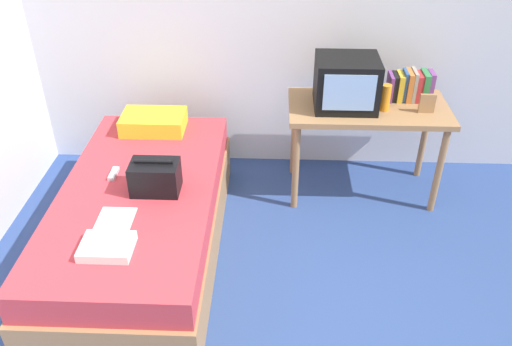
{
  "coord_description": "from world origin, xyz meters",
  "views": [
    {
      "loc": [
        -0.03,
        -1.98,
        2.46
      ],
      "look_at": [
        -0.15,
        0.94,
        0.52
      ],
      "focal_mm": 37.05,
      "sensor_mm": 36.0,
      "label": 1
    }
  ],
  "objects_px": {
    "remote_dark": "(125,244)",
    "folded_towel": "(107,247)",
    "book_row": "(410,86)",
    "magazine": "(114,223)",
    "remote_silver": "(114,174)",
    "bed": "(142,220)",
    "tv": "(346,83)",
    "picture_frame": "(427,104)",
    "pillow": "(154,122)",
    "water_bottle": "(385,98)",
    "desk": "(367,117)",
    "handbag": "(155,177)"
  },
  "relations": [
    {
      "from": "remote_dark",
      "to": "folded_towel",
      "type": "relative_size",
      "value": 0.56
    },
    {
      "from": "book_row",
      "to": "remote_dark",
      "type": "height_order",
      "value": "book_row"
    },
    {
      "from": "magazine",
      "to": "remote_silver",
      "type": "bearing_deg",
      "value": 105.06
    },
    {
      "from": "bed",
      "to": "tv",
      "type": "distance_m",
      "value": 1.71
    },
    {
      "from": "magazine",
      "to": "picture_frame",
      "type": "bearing_deg",
      "value": 27.87
    },
    {
      "from": "tv",
      "to": "pillow",
      "type": "bearing_deg",
      "value": -179.79
    },
    {
      "from": "remote_silver",
      "to": "water_bottle",
      "type": "bearing_deg",
      "value": 17.6
    },
    {
      "from": "desk",
      "to": "pillow",
      "type": "height_order",
      "value": "desk"
    },
    {
      "from": "picture_frame",
      "to": "remote_silver",
      "type": "distance_m",
      "value": 2.21
    },
    {
      "from": "remote_dark",
      "to": "folded_towel",
      "type": "height_order",
      "value": "folded_towel"
    },
    {
      "from": "magazine",
      "to": "desk",
      "type": "bearing_deg",
      "value": 35.58
    },
    {
      "from": "picture_frame",
      "to": "water_bottle",
      "type": "bearing_deg",
      "value": 173.88
    },
    {
      "from": "magazine",
      "to": "water_bottle",
      "type": "bearing_deg",
      "value": 32.52
    },
    {
      "from": "picture_frame",
      "to": "remote_silver",
      "type": "xyz_separation_m",
      "value": [
        -2.12,
        -0.55,
        -0.28
      ]
    },
    {
      "from": "water_bottle",
      "to": "pillow",
      "type": "relative_size",
      "value": 0.41
    },
    {
      "from": "desk",
      "to": "folded_towel",
      "type": "distance_m",
      "value": 2.09
    },
    {
      "from": "bed",
      "to": "handbag",
      "type": "xyz_separation_m",
      "value": [
        0.13,
        -0.03,
        0.37
      ]
    },
    {
      "from": "picture_frame",
      "to": "handbag",
      "type": "xyz_separation_m",
      "value": [
        -1.8,
        -0.71,
        -0.19
      ]
    },
    {
      "from": "water_bottle",
      "to": "pillow",
      "type": "xyz_separation_m",
      "value": [
        -1.69,
        0.05,
        -0.26
      ]
    },
    {
      "from": "remote_dark",
      "to": "remote_silver",
      "type": "xyz_separation_m",
      "value": [
        -0.25,
        0.69,
        0.0
      ]
    },
    {
      "from": "water_bottle",
      "to": "folded_towel",
      "type": "bearing_deg",
      "value": -141.79
    },
    {
      "from": "water_bottle",
      "to": "picture_frame",
      "type": "relative_size",
      "value": 1.37
    },
    {
      "from": "picture_frame",
      "to": "remote_dark",
      "type": "distance_m",
      "value": 2.27
    },
    {
      "from": "water_bottle",
      "to": "remote_silver",
      "type": "xyz_separation_m",
      "value": [
        -1.83,
        -0.58,
        -0.31
      ]
    },
    {
      "from": "remote_dark",
      "to": "desk",
      "type": "bearing_deg",
      "value": 41.8
    },
    {
      "from": "handbag",
      "to": "folded_towel",
      "type": "distance_m",
      "value": 0.6
    },
    {
      "from": "pillow",
      "to": "remote_dark",
      "type": "bearing_deg",
      "value": -85.57
    },
    {
      "from": "water_bottle",
      "to": "magazine",
      "type": "height_order",
      "value": "water_bottle"
    },
    {
      "from": "pillow",
      "to": "remote_silver",
      "type": "xyz_separation_m",
      "value": [
        -0.14,
        -0.63,
        -0.05
      ]
    },
    {
      "from": "tv",
      "to": "remote_dark",
      "type": "bearing_deg",
      "value": -134.71
    },
    {
      "from": "magazine",
      "to": "folded_towel",
      "type": "distance_m",
      "value": 0.23
    },
    {
      "from": "tv",
      "to": "magazine",
      "type": "bearing_deg",
      "value": -141.35
    },
    {
      "from": "bed",
      "to": "desk",
      "type": "relative_size",
      "value": 1.72
    },
    {
      "from": "bed",
      "to": "picture_frame",
      "type": "relative_size",
      "value": 14.24
    },
    {
      "from": "water_bottle",
      "to": "bed",
      "type": "bearing_deg",
      "value": -156.5
    },
    {
      "from": "desk",
      "to": "magazine",
      "type": "relative_size",
      "value": 4.0
    },
    {
      "from": "folded_towel",
      "to": "picture_frame",
      "type": "bearing_deg",
      "value": 33.21
    },
    {
      "from": "book_row",
      "to": "remote_dark",
      "type": "distance_m",
      "value": 2.33
    },
    {
      "from": "picture_frame",
      "to": "book_row",
      "type": "bearing_deg",
      "value": 110.05
    },
    {
      "from": "book_row",
      "to": "magazine",
      "type": "bearing_deg",
      "value": -146.42
    },
    {
      "from": "water_bottle",
      "to": "folded_towel",
      "type": "height_order",
      "value": "water_bottle"
    },
    {
      "from": "tv",
      "to": "picture_frame",
      "type": "bearing_deg",
      "value": -8.47
    },
    {
      "from": "tv",
      "to": "remote_dark",
      "type": "relative_size",
      "value": 2.82
    },
    {
      "from": "remote_silver",
      "to": "folded_towel",
      "type": "relative_size",
      "value": 0.51
    },
    {
      "from": "desk",
      "to": "tv",
      "type": "height_order",
      "value": "tv"
    },
    {
      "from": "desk",
      "to": "magazine",
      "type": "distance_m",
      "value": 1.97
    },
    {
      "from": "pillow",
      "to": "remote_silver",
      "type": "distance_m",
      "value": 0.65
    },
    {
      "from": "book_row",
      "to": "handbag",
      "type": "relative_size",
      "value": 1.06
    },
    {
      "from": "bed",
      "to": "folded_towel",
      "type": "distance_m",
      "value": 0.67
    },
    {
      "from": "desk",
      "to": "remote_silver",
      "type": "relative_size",
      "value": 8.06
    }
  ]
}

